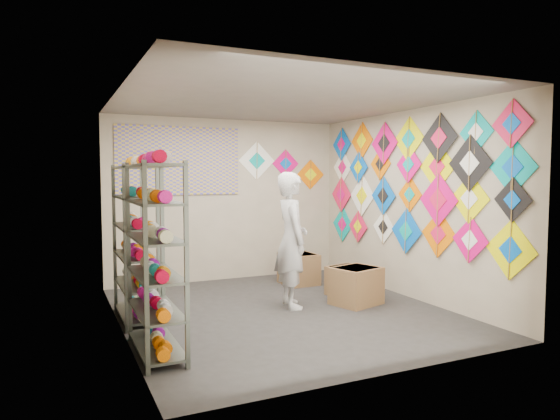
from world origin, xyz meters
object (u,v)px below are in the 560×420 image
shopkeeper (291,240)px  carton_c (299,269)px  carton_a (356,286)px  shelf_rack_front (155,258)px  shelf_rack_back (135,242)px  carton_b (347,280)px

shopkeeper → carton_c: (0.73, 1.22, -0.66)m
carton_c → shopkeeper: bearing=-122.4°
carton_a → carton_c: size_ratio=1.08×
shelf_rack_front → shopkeeper: bearing=27.1°
shelf_rack_front → shelf_rack_back: 1.30m
shelf_rack_back → shopkeeper: (1.99, -0.28, -0.05)m
carton_b → shelf_rack_back: bearing=165.0°
carton_b → carton_c: (-0.31, 0.96, 0.04)m
shopkeeper → shelf_rack_back: bearing=91.7°
carton_b → carton_c: carton_c is taller
shelf_rack_back → shopkeeper: 2.01m
shelf_rack_back → carton_b: shelf_rack_back is taller
shopkeeper → carton_c: size_ratio=3.19×
shelf_rack_front → carton_c: size_ratio=3.35×
shelf_rack_front → carton_a: (2.85, 0.77, -0.70)m
shelf_rack_back → carton_c: 2.96m
shelf_rack_back → carton_b: bearing=-0.3°
carton_a → carton_b: bearing=54.6°
carton_c → shelf_rack_front: bearing=-142.1°
shopkeeper → shelf_rack_front: bearing=127.0°
shelf_rack_front → carton_b: 3.37m
shelf_rack_back → carton_a: shelf_rack_back is taller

